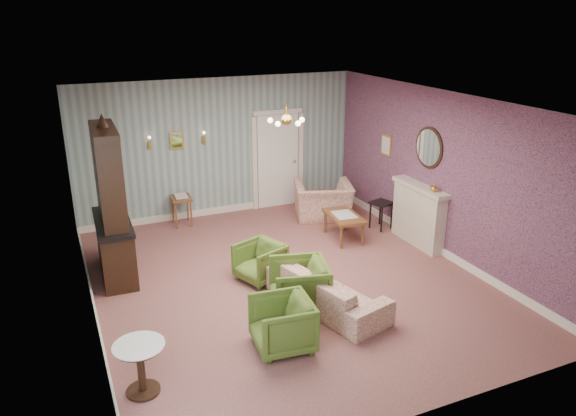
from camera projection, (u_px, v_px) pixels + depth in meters
name	position (u px, v px, depth m)	size (l,w,h in m)	color
floor	(287.00, 280.00, 9.04)	(7.00, 7.00, 0.00)	#8E5853
ceiling	(287.00, 103.00, 8.05)	(7.00, 7.00, 0.00)	white
wall_back	(220.00, 148.00, 11.56)	(6.00, 6.00, 0.00)	gray
wall_front	(426.00, 299.00, 5.54)	(6.00, 6.00, 0.00)	gray
wall_left	(83.00, 225.00, 7.41)	(7.00, 7.00, 0.00)	gray
wall_right	(443.00, 175.00, 9.69)	(7.00, 7.00, 0.00)	gray
wall_right_floral	(442.00, 175.00, 9.68)	(7.00, 7.00, 0.00)	#B55A6C
door	(278.00, 159.00, 12.14)	(1.12, 0.12, 2.16)	white
olive_chair_a	(282.00, 322.00, 7.12)	(0.74, 0.70, 0.76)	#4C6724
olive_chair_b	(299.00, 284.00, 8.05)	(0.80, 0.75, 0.82)	#4C6724
olive_chair_c	(260.00, 260.00, 8.96)	(0.67, 0.63, 0.69)	#4C6724
sofa_chintz	(327.00, 284.00, 8.10)	(1.99, 0.58, 0.78)	#A04440
wingback_chair	(323.00, 195.00, 11.59)	(1.16, 0.75, 1.01)	#A04440
dresser	(110.00, 199.00, 8.81)	(0.55, 1.59, 2.64)	black
fireplace	(418.00, 215.00, 10.27)	(0.30, 1.40, 1.16)	beige
mantel_vase	(434.00, 187.00, 9.70)	(0.15, 0.15, 0.15)	gold
oval_mirror	(429.00, 148.00, 9.88)	(0.04, 0.76, 0.84)	white
framed_print	(386.00, 145.00, 11.13)	(0.04, 0.34, 0.42)	gold
coffee_table	(344.00, 227.00, 10.59)	(0.54, 0.98, 0.50)	brown
side_table_black	(381.00, 215.00, 11.08)	(0.38, 0.38, 0.57)	black
pedestal_table	(141.00, 368.00, 6.30)	(0.59, 0.59, 0.65)	black
nesting_table	(182.00, 210.00, 11.27)	(0.39, 0.50, 0.65)	brown
gilt_mirror_back	(177.00, 140.00, 11.10)	(0.28, 0.06, 0.36)	gold
sconce_left	(150.00, 143.00, 10.87)	(0.16, 0.12, 0.30)	gold
sconce_right	(204.00, 138.00, 11.29)	(0.16, 0.12, 0.30)	gold
chandelier	(287.00, 121.00, 8.15)	(0.56, 0.56, 0.36)	gold
burgundy_cushion	(324.00, 199.00, 11.45)	(0.38, 0.10, 0.38)	maroon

